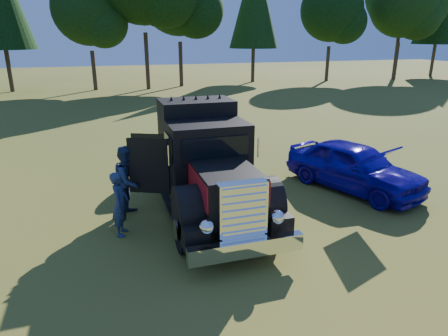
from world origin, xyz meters
TOP-DOWN VIEW (x-y plane):
  - ground at (0.00, 0.00)m, footprint 120.00×120.00m
  - diamond_t_truck at (-1.22, 1.29)m, footprint 3.29×7.16m
  - hotrod_coupe at (3.71, 1.40)m, footprint 3.29×4.87m
  - spectator_near at (-3.58, 0.46)m, footprint 0.54×0.68m
  - spectator_far at (-3.28, 1.61)m, footprint 1.15×1.20m

SIDE VIEW (x-z plane):
  - ground at x=0.00m, z-range 0.00..0.00m
  - hotrod_coupe at x=3.71m, z-range -0.17..1.72m
  - spectator_near at x=-3.58m, z-range 0.00..1.64m
  - spectator_far at x=-3.28m, z-range 0.00..1.95m
  - diamond_t_truck at x=-1.22m, z-range -0.22..2.78m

